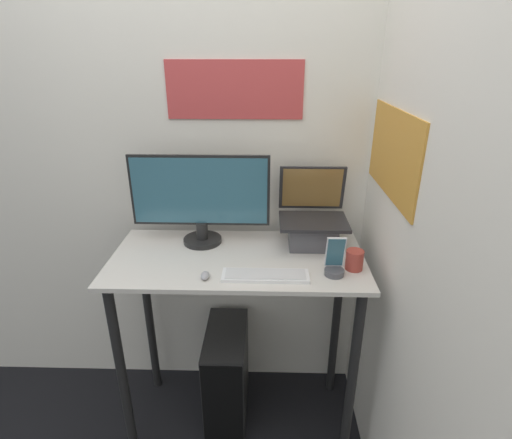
{
  "coord_description": "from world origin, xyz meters",
  "views": [
    {
      "loc": [
        0.12,
        -1.28,
        1.83
      ],
      "look_at": [
        0.08,
        0.27,
        1.16
      ],
      "focal_mm": 28.0,
      "sensor_mm": 36.0,
      "label": 1
    }
  ],
  "objects": [
    {
      "name": "cell_phone",
      "position": [
        0.4,
        0.13,
        1.03
      ],
      "size": [
        0.08,
        0.08,
        0.17
      ],
      "color": "#4C4C51",
      "rests_on": "desk"
    },
    {
      "name": "mug",
      "position": [
        0.49,
        0.18,
        1.02
      ],
      "size": [
        0.07,
        0.07,
        0.08
      ],
      "color": "#9E382D",
      "rests_on": "desk"
    },
    {
      "name": "computer_tower",
      "position": [
        -0.08,
        0.34,
        0.25
      ],
      "size": [
        0.21,
        0.43,
        0.5
      ],
      "color": "black",
      "rests_on": "ground_plane"
    },
    {
      "name": "keyboard",
      "position": [
        0.12,
        0.1,
        0.99
      ],
      "size": [
        0.35,
        0.1,
        0.02
      ],
      "color": "white",
      "rests_on": "desk"
    },
    {
      "name": "monitor",
      "position": [
        -0.18,
        0.41,
        1.2
      ],
      "size": [
        0.63,
        0.18,
        0.42
      ],
      "color": "black",
      "rests_on": "desk"
    },
    {
      "name": "desk",
      "position": [
        0.0,
        0.27,
        0.79
      ],
      "size": [
        1.12,
        0.54,
        0.98
      ],
      "color": "beige",
      "rests_on": "ground_plane"
    },
    {
      "name": "mouse",
      "position": [
        -0.12,
        0.09,
        0.99
      ],
      "size": [
        0.03,
        0.06,
        0.03
      ],
      "color": "#99999E",
      "rests_on": "desk"
    },
    {
      "name": "wall_side_right",
      "position": [
        0.64,
        0.0,
        1.3
      ],
      "size": [
        0.06,
        6.0,
        2.6
      ],
      "color": "silver",
      "rests_on": "ground_plane"
    },
    {
      "name": "laptop",
      "position": [
        0.34,
        0.4,
        1.08
      ],
      "size": [
        0.31,
        0.27,
        0.35
      ],
      "color": "#4C4C51",
      "rests_on": "desk"
    },
    {
      "name": "wall_back",
      "position": [
        -0.0,
        0.62,
        1.3
      ],
      "size": [
        6.0,
        0.06,
        2.6
      ],
      "color": "silver",
      "rests_on": "ground_plane"
    }
  ]
}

